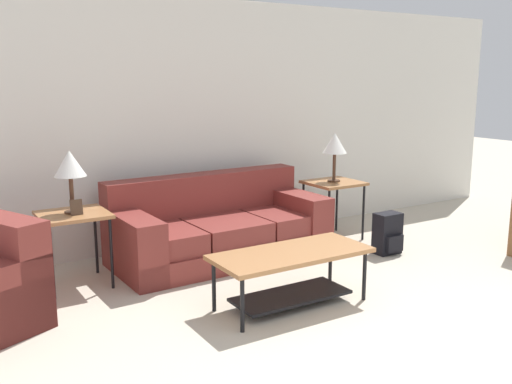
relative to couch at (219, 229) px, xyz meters
name	(u,v)px	position (x,y,z in m)	size (l,w,h in m)	color
wall_back	(201,123)	(0.16, 0.67, 1.01)	(8.98, 0.06, 2.60)	silver
couch	(219,229)	(0.00, 0.00, 0.00)	(2.15, 1.02, 0.82)	maroon
coffee_table	(291,266)	(-0.09, -1.39, 0.04)	(1.27, 0.56, 0.45)	#A87042
side_table_left	(73,220)	(-1.42, -0.04, 0.29)	(0.57, 0.54, 0.65)	#A87042
side_table_right	(334,187)	(1.43, -0.04, 0.29)	(0.57, 0.54, 0.65)	#A87042
table_lamp_left	(70,165)	(-1.42, -0.04, 0.77)	(0.27, 0.27, 0.54)	#472D1E
table_lamp_right	(335,144)	(1.43, -0.04, 0.77)	(0.27, 0.27, 0.54)	#472D1E
backpack	(388,234)	(1.55, -0.78, -0.09)	(0.27, 0.25, 0.42)	black
picture_frame	(76,207)	(-1.41, -0.12, 0.42)	(0.10, 0.04, 0.13)	#4C3828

